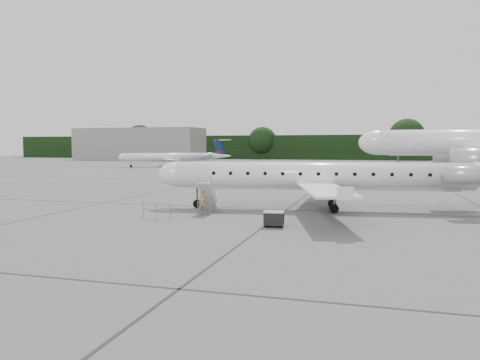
% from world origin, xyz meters
% --- Properties ---
extents(ground, '(320.00, 320.00, 0.00)m').
position_xyz_m(ground, '(0.00, 0.00, 0.00)').
color(ground, '#5A5A58').
rests_on(ground, ground).
extents(treeline, '(260.00, 4.00, 8.00)m').
position_xyz_m(treeline, '(0.00, 130.00, 4.00)').
color(treeline, black).
rests_on(treeline, ground).
extents(terminal_building, '(40.00, 14.00, 10.00)m').
position_xyz_m(terminal_building, '(-70.00, 110.00, 5.00)').
color(terminal_building, gray).
rests_on(terminal_building, ground).
extents(main_regional_jet, '(28.00, 21.86, 6.59)m').
position_xyz_m(main_regional_jet, '(-2.01, 7.87, 3.30)').
color(main_regional_jet, white).
rests_on(main_regional_jet, ground).
extents(airstair, '(1.17, 2.48, 2.07)m').
position_xyz_m(airstair, '(-9.07, 4.71, 1.03)').
color(airstair, white).
rests_on(airstair, ground).
extents(passenger, '(0.61, 0.40, 1.68)m').
position_xyz_m(passenger, '(-8.89, 3.38, 0.84)').
color(passenger, '#846548').
rests_on(passenger, ground).
extents(safety_railing, '(2.13, 0.72, 1.00)m').
position_xyz_m(safety_railing, '(-11.11, 1.20, 0.50)').
color(safety_railing, gray).
rests_on(safety_railing, ground).
extents(baggage_cart, '(1.12, 0.93, 0.91)m').
position_xyz_m(baggage_cart, '(-3.67, 0.40, 0.46)').
color(baggage_cart, black).
rests_on(baggage_cart, ground).
extents(bg_regional_left, '(27.52, 25.49, 5.87)m').
position_xyz_m(bg_regional_left, '(-40.08, 65.87, 2.94)').
color(bg_regional_left, white).
rests_on(bg_regional_left, ground).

